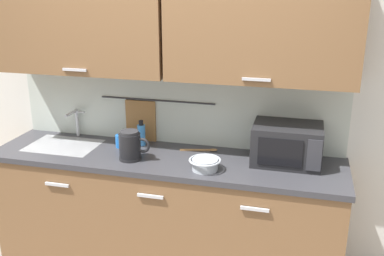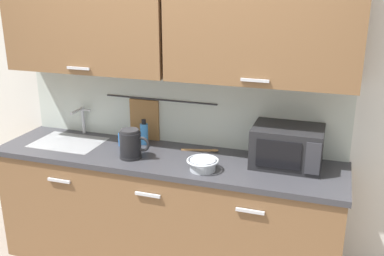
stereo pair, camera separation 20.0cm
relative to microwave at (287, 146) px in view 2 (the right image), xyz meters
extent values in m
cube|color=brown|center=(-0.84, -0.11, -0.61)|extent=(2.50, 0.60, 0.86)
cube|color=#B7B7BC|center=(-1.53, -0.42, -0.30)|extent=(0.18, 0.02, 0.02)
cube|color=#B7B7BC|center=(-0.84, -0.42, -0.30)|extent=(0.18, 0.02, 0.02)
cube|color=#B7B7BC|center=(-0.15, -0.42, -0.30)|extent=(0.18, 0.02, 0.02)
cube|color=#333338|center=(-0.84, -0.11, -0.16)|extent=(2.53, 0.63, 0.04)
cube|color=#9EA0A5|center=(-1.66, -0.09, -0.18)|extent=(0.52, 0.38, 0.09)
cube|color=silver|center=(-0.84, 0.22, 0.21)|extent=(3.70, 0.06, 2.50)
cube|color=beige|center=(-0.84, 0.19, 0.14)|extent=(2.50, 0.01, 0.55)
cube|color=brown|center=(-1.47, 0.03, 0.77)|extent=(1.24, 0.33, 0.70)
cube|color=#B7B7BC|center=(-1.47, -0.15, 0.47)|extent=(0.18, 0.01, 0.02)
cube|color=brown|center=(-0.21, 0.03, 0.77)|extent=(1.24, 0.33, 0.70)
cube|color=#B7B7BC|center=(-0.21, -0.15, 0.47)|extent=(0.18, 0.01, 0.02)
cylinder|color=#333338|center=(-0.99, 0.17, 0.19)|extent=(0.90, 0.01, 0.01)
cube|color=olive|center=(-1.12, 0.17, 0.01)|extent=(0.24, 0.02, 0.34)
cylinder|color=#B2B5BA|center=(-1.66, 0.14, -0.03)|extent=(0.03, 0.03, 0.22)
cylinder|color=#B2B5BA|center=(-1.66, 0.06, 0.07)|extent=(0.02, 0.16, 0.02)
cube|color=#B2B5BA|center=(-1.62, 0.14, 0.06)|extent=(0.07, 0.02, 0.01)
cube|color=black|center=(0.00, 0.00, 0.00)|extent=(0.46, 0.34, 0.27)
cube|color=black|center=(-0.04, -0.17, 0.00)|extent=(0.29, 0.01, 0.18)
cube|color=#2D2D33|center=(0.18, -0.17, 0.00)|extent=(0.09, 0.01, 0.21)
cylinder|color=black|center=(-1.06, -0.22, -0.13)|extent=(0.16, 0.16, 0.02)
cylinder|color=black|center=(-1.06, -0.22, -0.03)|extent=(0.15, 0.15, 0.17)
cylinder|color=#262628|center=(-1.06, -0.22, 0.06)|extent=(0.13, 0.13, 0.02)
torus|color=black|center=(-0.96, -0.22, -0.02)|extent=(0.11, 0.02, 0.11)
cylinder|color=#3F8CD8|center=(-1.08, 0.07, -0.06)|extent=(0.06, 0.06, 0.16)
cylinder|color=black|center=(-1.08, 0.07, 0.04)|extent=(0.03, 0.03, 0.04)
cylinder|color=blue|center=(-1.22, -0.01, -0.09)|extent=(0.08, 0.08, 0.09)
torus|color=blue|center=(-1.16, -0.01, -0.09)|extent=(0.06, 0.01, 0.06)
cylinder|color=#A5ADB7|center=(-0.51, -0.26, -0.10)|extent=(0.17, 0.17, 0.07)
torus|color=#A5ADB7|center=(-0.51, -0.26, -0.07)|extent=(0.21, 0.21, 0.01)
cube|color=#9E7042|center=(-0.66, 0.06, -0.13)|extent=(0.22, 0.07, 0.01)
ellipsoid|color=#9E7042|center=(-0.53, 0.09, -0.13)|extent=(0.07, 0.05, 0.01)
camera|label=1|loc=(0.08, -2.88, 1.05)|focal=41.34mm
camera|label=2|loc=(0.28, -2.82, 1.05)|focal=41.34mm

